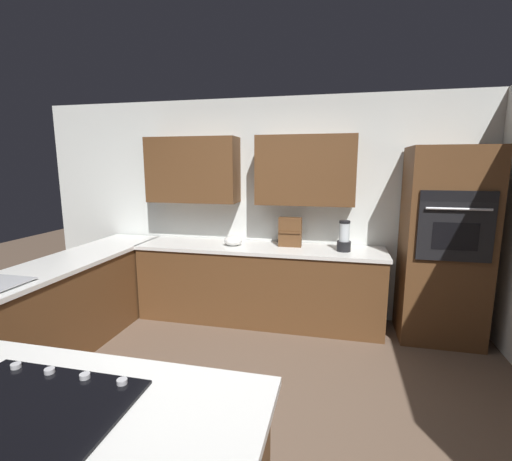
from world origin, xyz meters
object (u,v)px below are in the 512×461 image
(blender, at_px, (344,238))
(spice_rack, at_px, (290,232))
(wall_oven, at_px, (444,246))
(cooktop, at_px, (24,410))
(mixing_bowl, at_px, (233,241))

(blender, xyz_separation_m, spice_rack, (0.60, -0.10, 0.02))
(wall_oven, relative_size, cooktop, 2.64)
(blender, distance_m, spice_rack, 0.61)
(blender, xyz_separation_m, mixing_bowl, (1.25, -0.00, -0.09))
(mixing_bowl, xyz_separation_m, spice_rack, (-0.65, -0.10, 0.11))
(wall_oven, height_order, mixing_bowl, wall_oven)
(wall_oven, relative_size, spice_rack, 5.97)
(mixing_bowl, bearing_deg, wall_oven, -179.60)
(blender, bearing_deg, mixing_bowl, -0.00)
(wall_oven, bearing_deg, blender, 0.91)
(cooktop, distance_m, mixing_bowl, 2.94)
(spice_rack, bearing_deg, blender, 170.52)
(wall_oven, bearing_deg, mixing_bowl, 0.40)
(spice_rack, bearing_deg, cooktop, 78.75)
(mixing_bowl, bearing_deg, cooktop, 90.87)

